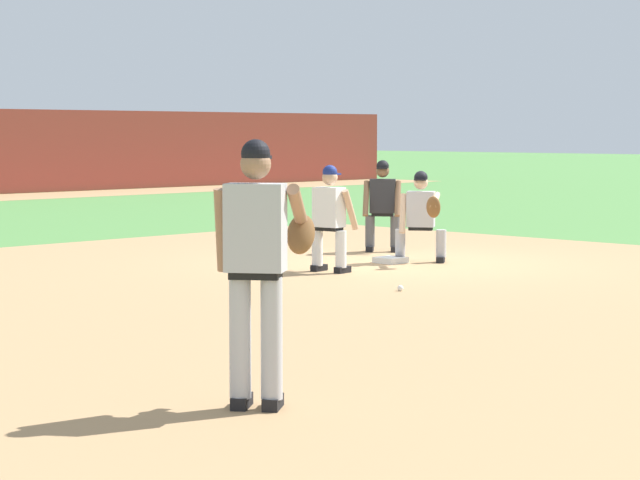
{
  "coord_description": "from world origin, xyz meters",
  "views": [
    {
      "loc": [
        -13.59,
        -11.89,
        1.91
      ],
      "look_at": [
        -5.51,
        -3.96,
        0.92
      ],
      "focal_mm": 70.0,
      "sensor_mm": 36.0,
      "label": 1
    }
  ],
  "objects": [
    {
      "name": "pitcher",
      "position": [
        -7.83,
        -5.65,
        1.06
      ],
      "size": [
        0.85,
        0.57,
        1.86
      ],
      "color": "black",
      "rests_on": "ground"
    },
    {
      "name": "baserunner",
      "position": [
        -1.47,
        -0.19,
        0.79
      ],
      "size": [
        0.49,
        0.63,
        1.46
      ],
      "color": "black",
      "rests_on": "ground"
    },
    {
      "name": "infield_dirt_patch",
      "position": [
        -3.93,
        -2.83,
        0.0
      ],
      "size": [
        18.0,
        18.0,
        0.01
      ],
      "primitive_type": "cube",
      "color": "tan",
      "rests_on": "ground"
    },
    {
      "name": "ground_plane",
      "position": [
        0.0,
        0.0,
        0.0
      ],
      "size": [
        160.0,
        160.0,
        0.0
      ],
      "primitive_type": "plane",
      "color": "#518942"
    },
    {
      "name": "first_base_bag",
      "position": [
        0.0,
        0.0,
        0.04
      ],
      "size": [
        0.38,
        0.38,
        0.09
      ],
      "primitive_type": "cube",
      "color": "white",
      "rests_on": "ground"
    },
    {
      "name": "umpire",
      "position": [
        1.2,
        1.22,
        0.79
      ],
      "size": [
        0.65,
        0.68,
        1.46
      ],
      "color": "black",
      "rests_on": "ground"
    },
    {
      "name": "first_baseman",
      "position": [
        0.37,
        -0.27,
        0.73
      ],
      "size": [
        0.81,
        1.04,
        1.34
      ],
      "color": "black",
      "rests_on": "ground"
    },
    {
      "name": "baseball",
      "position": [
        -2.33,
        -2.19,
        0.04
      ],
      "size": [
        0.07,
        0.07,
        0.07
      ],
      "primitive_type": "sphere",
      "color": "white",
      "rests_on": "ground"
    }
  ]
}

